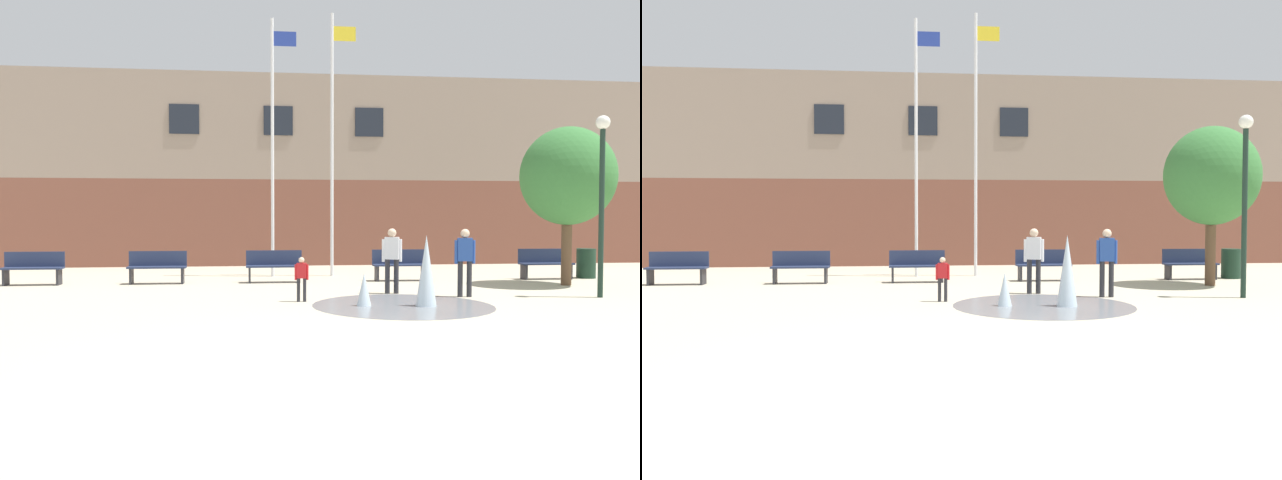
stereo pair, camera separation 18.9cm
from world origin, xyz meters
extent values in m
plane|color=#BCB299|center=(0.00, 0.00, 0.00)|extent=(100.00, 100.00, 0.00)
cube|color=brown|center=(0.00, 19.23, 1.65)|extent=(36.00, 6.00, 3.30)
cube|color=gray|center=(0.00, 19.23, 5.31)|extent=(36.00, 6.00, 4.03)
cube|color=#1E232D|center=(-3.50, 16.21, 5.51)|extent=(1.10, 0.06, 1.10)
cube|color=#1E232D|center=(0.00, 16.21, 5.51)|extent=(1.10, 0.06, 1.10)
cube|color=#1E232D|center=(3.50, 16.21, 5.51)|extent=(1.10, 0.06, 1.10)
cylinder|color=gray|center=(2.10, 5.26, 0.00)|extent=(3.82, 3.82, 0.01)
cone|color=silver|center=(1.28, 5.30, 0.35)|extent=(0.31, 0.31, 0.70)
cone|color=silver|center=(2.57, 5.13, 0.75)|extent=(0.44, 0.44, 1.49)
cube|color=#28282D|center=(-7.71, 10.24, 0.22)|extent=(0.06, 0.40, 0.44)
cube|color=#28282D|center=(-6.31, 10.24, 0.22)|extent=(0.06, 0.40, 0.44)
cube|color=#232D4C|center=(-7.01, 10.24, 0.47)|extent=(1.60, 0.44, 0.05)
cube|color=#232D4C|center=(-7.01, 10.44, 0.70)|extent=(1.60, 0.04, 0.42)
cube|color=#28282D|center=(-4.37, 10.20, 0.22)|extent=(0.06, 0.40, 0.44)
cube|color=#28282D|center=(-2.97, 10.20, 0.22)|extent=(0.06, 0.40, 0.44)
cube|color=#232D4C|center=(-3.67, 10.20, 0.47)|extent=(1.60, 0.44, 0.05)
cube|color=#232D4C|center=(-3.67, 10.40, 0.70)|extent=(1.60, 0.04, 0.42)
cube|color=#28282D|center=(-1.10, 10.20, 0.22)|extent=(0.06, 0.40, 0.44)
cube|color=#28282D|center=(0.30, 10.20, 0.22)|extent=(0.06, 0.40, 0.44)
cube|color=#232D4C|center=(-0.40, 10.20, 0.47)|extent=(1.60, 0.44, 0.05)
cube|color=#232D4C|center=(-0.40, 10.40, 0.70)|extent=(1.60, 0.04, 0.42)
cube|color=#28282D|center=(2.58, 10.25, 0.22)|extent=(0.06, 0.40, 0.44)
cube|color=#28282D|center=(3.98, 10.25, 0.22)|extent=(0.06, 0.40, 0.44)
cube|color=#232D4C|center=(3.28, 10.25, 0.47)|extent=(1.60, 0.44, 0.05)
cube|color=#232D4C|center=(3.28, 10.45, 0.70)|extent=(1.60, 0.04, 0.42)
cube|color=#28282D|center=(7.05, 10.22, 0.22)|extent=(0.06, 0.40, 0.44)
cube|color=#28282D|center=(8.45, 10.22, 0.22)|extent=(0.06, 0.40, 0.44)
cube|color=#232D4C|center=(7.75, 10.22, 0.47)|extent=(1.60, 0.44, 0.05)
cube|color=#232D4C|center=(7.75, 10.42, 0.70)|extent=(1.60, 0.04, 0.42)
cylinder|color=#28282D|center=(2.23, 7.31, 0.42)|extent=(0.12, 0.12, 0.84)
cylinder|color=#28282D|center=(2.45, 7.31, 0.42)|extent=(0.12, 0.12, 0.84)
cube|color=white|center=(2.34, 7.31, 1.11)|extent=(0.39, 0.30, 0.54)
sphere|color=beige|center=(2.34, 7.31, 1.48)|extent=(0.21, 0.21, 0.21)
cylinder|color=white|center=(2.13, 7.31, 1.05)|extent=(0.08, 0.08, 0.55)
cylinder|color=white|center=(2.55, 7.31, 1.05)|extent=(0.08, 0.08, 0.55)
cylinder|color=#28282D|center=(3.78, 6.50, 0.42)|extent=(0.12, 0.12, 0.84)
cylinder|color=#28282D|center=(4.00, 6.50, 0.42)|extent=(0.12, 0.12, 0.84)
cube|color=#284C9E|center=(3.89, 6.50, 1.11)|extent=(0.38, 0.28, 0.54)
sphere|color=beige|center=(3.89, 6.50, 1.48)|extent=(0.21, 0.21, 0.21)
cylinder|color=#284C9E|center=(3.68, 6.50, 1.05)|extent=(0.08, 0.08, 0.55)
cylinder|color=#284C9E|center=(4.10, 6.50, 1.05)|extent=(0.08, 0.08, 0.55)
cylinder|color=#28282D|center=(-0.04, 6.10, 0.26)|extent=(0.07, 0.07, 0.52)
cylinder|color=#28282D|center=(0.10, 6.10, 0.26)|extent=(0.07, 0.07, 0.52)
cube|color=red|center=(0.03, 6.10, 0.69)|extent=(0.23, 0.16, 0.33)
sphere|color=beige|center=(0.03, 6.10, 0.92)|extent=(0.13, 0.13, 0.13)
cylinder|color=red|center=(-0.10, 6.10, 0.65)|extent=(0.05, 0.05, 0.34)
cylinder|color=red|center=(0.16, 6.10, 0.65)|extent=(0.05, 0.05, 0.34)
cylinder|color=silver|center=(-0.38, 12.03, 4.01)|extent=(0.10, 0.10, 8.03)
cube|color=#233893|center=(0.02, 12.03, 7.40)|extent=(0.70, 0.02, 0.45)
cylinder|color=silver|center=(1.50, 12.03, 4.12)|extent=(0.10, 0.10, 8.25)
cube|color=yellow|center=(1.90, 12.03, 7.62)|extent=(0.70, 0.02, 0.45)
cylinder|color=#192D23|center=(7.00, 6.05, 1.94)|extent=(0.12, 0.12, 3.89)
sphere|color=white|center=(7.00, 6.05, 4.05)|extent=(0.32, 0.32, 0.32)
cylinder|color=#193323|center=(9.14, 10.44, 0.45)|extent=(0.56, 0.56, 0.90)
cylinder|color=brown|center=(7.52, 8.60, 0.83)|extent=(0.27, 0.27, 1.65)
ellipsoid|color=#387538|center=(7.52, 8.60, 2.99)|extent=(2.52, 2.52, 2.67)
camera|label=1|loc=(-1.11, -7.54, 1.87)|focal=35.00mm
camera|label=2|loc=(-0.92, -7.56, 1.87)|focal=35.00mm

